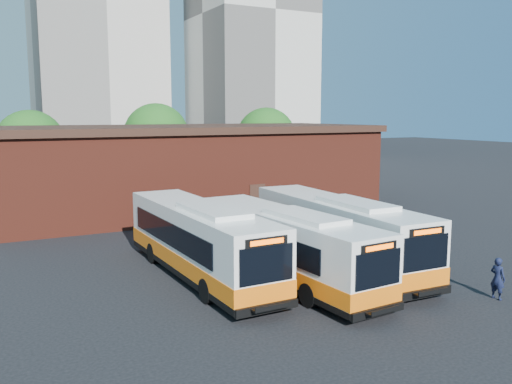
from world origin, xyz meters
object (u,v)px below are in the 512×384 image
bus_midwest (285,248)px  transit_worker (498,278)px  bus_mideast (337,234)px  bus_west (200,243)px

bus_midwest → transit_worker: (6.23, -5.93, -0.62)m
transit_worker → bus_mideast: bearing=16.1°
bus_midwest → transit_worker: 8.62m
bus_west → transit_worker: size_ratio=7.38×
bus_west → transit_worker: bus_west is taller
bus_mideast → bus_west: bearing=169.9°
bus_mideast → bus_midwest: bearing=-163.0°
bus_midwest → transit_worker: size_ratio=7.08×
bus_west → bus_midwest: bearing=-38.3°
bus_midwest → bus_mideast: 3.57m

